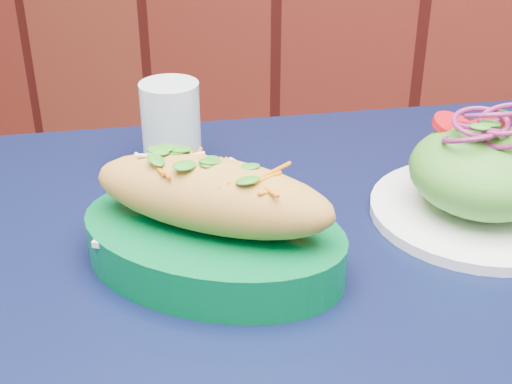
# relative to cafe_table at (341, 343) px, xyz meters

# --- Properties ---
(cafe_table) EXTENTS (1.06, 1.06, 0.75)m
(cafe_table) POSITION_rel_cafe_table_xyz_m (0.00, 0.00, 0.00)
(cafe_table) COLOR black
(cafe_table) RESTS_ON ground
(banh_mi_basket) EXTENTS (0.28, 0.20, 0.12)m
(banh_mi_basket) POSITION_rel_cafe_table_xyz_m (-0.13, -0.02, 0.14)
(banh_mi_basket) COLOR #00602C
(banh_mi_basket) RESTS_ON cafe_table
(salad_plate) EXTENTS (0.23, 0.23, 0.13)m
(salad_plate) POSITION_rel_cafe_table_xyz_m (0.12, 0.14, 0.14)
(salad_plate) COLOR white
(salad_plate) RESTS_ON cafe_table
(water_glass) EXTENTS (0.07, 0.07, 0.11)m
(water_glass) POSITION_rel_cafe_table_xyz_m (-0.24, 0.16, 0.14)
(water_glass) COLOR silver
(water_glass) RESTS_ON cafe_table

